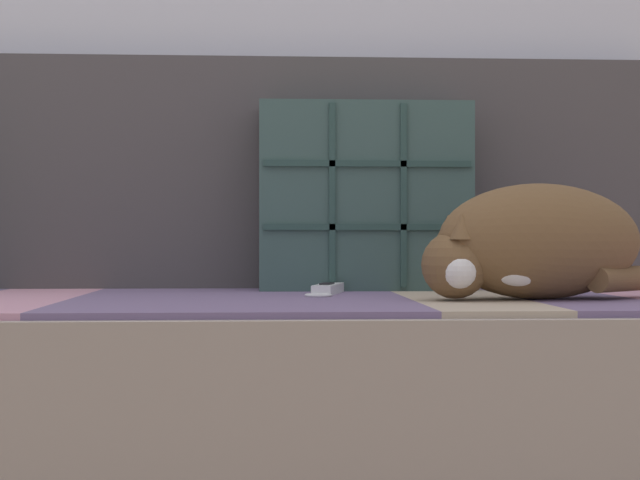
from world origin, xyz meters
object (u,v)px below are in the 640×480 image
at_px(couch, 186,410).
at_px(game_remote_near, 327,289).
at_px(throw_pillow_quilted, 364,197).
at_px(sleeping_cat, 532,245).

distance_m(couch, game_remote_near, 0.34).
xyz_separation_m(throw_pillow_quilted, game_remote_near, (-0.09, -0.16, -0.18)).
distance_m(throw_pillow_quilted, sleeping_cat, 0.44).
relative_size(couch, sleeping_cat, 4.79).
distance_m(throw_pillow_quilted, game_remote_near, 0.25).
distance_m(sleeping_cat, game_remote_near, 0.39).
distance_m(couch, throw_pillow_quilted, 0.56).
bearing_deg(throw_pillow_quilted, sleeping_cat, -54.60).
relative_size(couch, game_remote_near, 10.17).
relative_size(throw_pillow_quilted, game_remote_near, 2.11).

